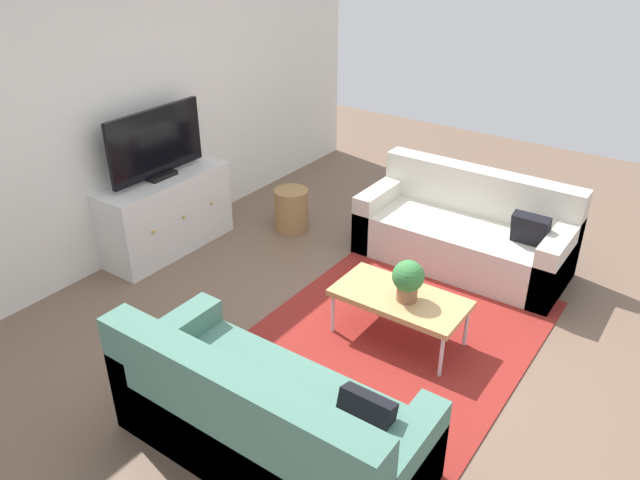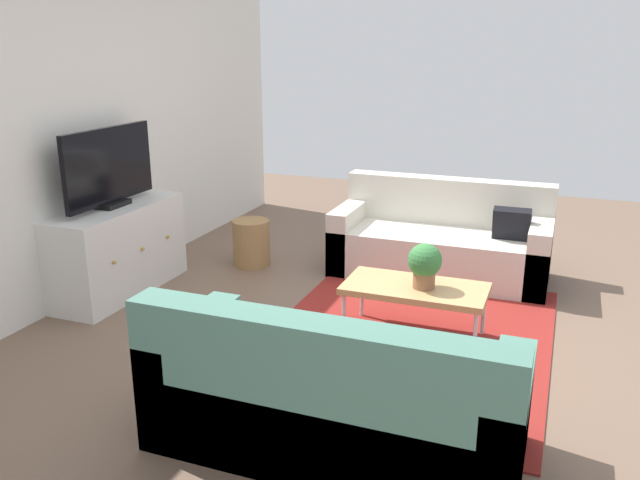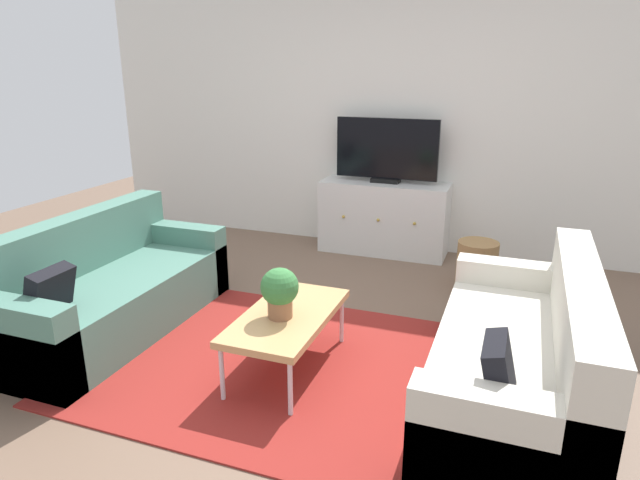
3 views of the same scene
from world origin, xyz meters
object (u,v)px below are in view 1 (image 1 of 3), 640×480
Objects in this scene: coffee_table at (400,299)px; flat_screen_tv at (156,144)px; tv_console at (167,214)px; potted_plant at (408,279)px; wicker_basket at (291,210)px; couch_left_side at (262,425)px; couch_right_side at (467,233)px.

flat_screen_tv is (-0.00, 2.47, 0.68)m from coffee_table.
tv_console is at bearing -90.00° from flat_screen_tv.
tv_console is (0.01, 2.51, -0.20)m from potted_plant.
tv_console is 2.99× the size of wicker_basket.
wicker_basket is (2.46, 1.68, -0.06)m from couch_left_side.
couch_right_side is at bearing -59.50° from tv_console.
couch_right_side is (2.87, 0.00, 0.00)m from couch_left_side.
coffee_table is 0.21m from potted_plant.
couch_right_side is at bearing -59.71° from flat_screen_tv.
couch_left_side is at bearing 174.69° from potted_plant.
tv_console is at bearing 89.67° from potted_plant.
tv_console is at bearing 120.50° from couch_right_side.
tv_console is (-0.00, 2.45, 0.01)m from coffee_table.
wicker_basket is (0.98, 1.75, -0.14)m from coffee_table.
flat_screen_tv is (1.47, 2.39, 0.76)m from couch_left_side.
couch_right_side is 1.73m from wicker_basket.
coffee_table is at bearing -2.93° from couch_left_side.
wicker_basket is at bearing 60.71° from coffee_table.
flat_screen_tv is at bearing 58.48° from couch_left_side.
flat_screen_tv is 1.47m from wicker_basket.
couch_left_side is 1.82× the size of flat_screen_tv.
couch_right_side is 1.45m from potted_plant.
flat_screen_tv is at bearing 90.00° from tv_console.
wicker_basket is at bearing 61.09° from potted_plant.
wicker_basket is at bearing -35.94° from flat_screen_tv.
tv_console reaches higher than wicker_basket.
coffee_table is 2.56m from flat_screen_tv.
couch_left_side is 1.89× the size of coffee_table.
couch_left_side is 2.98m from wicker_basket.
flat_screen_tv reaches higher than couch_right_side.
wicker_basket is (0.99, -0.70, -0.15)m from tv_console.
couch_right_side is 1.45× the size of tv_console.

